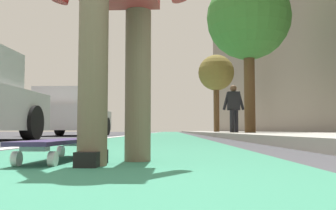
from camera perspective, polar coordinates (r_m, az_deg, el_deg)
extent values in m
plane|color=#38383D|center=(10.91, -1.24, -4.88)|extent=(80.00, 80.00, 0.00)
cube|color=#2D7256|center=(24.90, -0.10, -4.39)|extent=(56.00, 2.01, 0.00)
cube|color=silver|center=(20.96, -3.44, -4.45)|extent=(52.00, 0.16, 0.01)
cube|color=#9E9B93|center=(19.09, 8.81, -4.29)|extent=(52.00, 3.20, 0.11)
cube|color=gray|center=(24.34, 13.72, 11.03)|extent=(40.00, 1.20, 12.87)
cylinder|color=white|center=(2.39, -16.34, -6.94)|extent=(0.07, 0.03, 0.07)
cylinder|color=white|center=(2.34, -12.37, -7.08)|extent=(0.07, 0.03, 0.07)
cylinder|color=white|center=(1.84, -22.50, -7.74)|extent=(0.07, 0.03, 0.07)
cylinder|color=white|center=(1.77, -17.47, -8.01)|extent=(0.07, 0.03, 0.07)
cube|color=silver|center=(2.36, -14.35, -5.87)|extent=(0.06, 0.12, 0.02)
cube|color=silver|center=(1.80, -20.00, -6.37)|extent=(0.06, 0.12, 0.02)
cube|color=#33284C|center=(2.08, -16.78, -5.47)|extent=(0.85, 0.23, 0.02)
cylinder|color=brown|center=(1.77, -11.58, 4.04)|extent=(0.14, 0.14, 0.82)
cylinder|color=brown|center=(1.99, -4.69, 3.09)|extent=(0.14, 0.14, 0.82)
cube|color=black|center=(1.76, -11.75, -8.13)|extent=(0.26, 0.11, 0.07)
cylinder|color=black|center=(7.02, -20.43, -2.59)|extent=(0.62, 0.23, 0.62)
cube|color=#B7B7BC|center=(12.42, -14.75, -2.20)|extent=(4.27, 1.91, 0.70)
cube|color=#B7B7BC|center=(12.31, -14.91, 0.85)|extent=(2.37, 1.70, 0.60)
cube|color=#4C606B|center=(13.42, -13.42, 0.43)|extent=(0.09, 1.56, 0.51)
cylinder|color=black|center=(13.92, -16.48, -3.22)|extent=(0.64, 0.24, 0.64)
cylinder|color=black|center=(13.46, -9.68, -3.30)|extent=(0.64, 0.24, 0.64)
cylinder|color=black|center=(11.48, -20.75, -2.99)|extent=(0.64, 0.24, 0.64)
cylinder|color=black|center=(10.92, -12.59, -3.11)|extent=(0.64, 0.24, 0.64)
cylinder|color=#2D2D2D|center=(19.63, -4.89, 0.57)|extent=(0.12, 0.12, 3.46)
cube|color=black|center=(19.91, -4.86, 6.68)|extent=(0.24, 0.28, 0.80)
sphere|color=red|center=(20.09, -4.82, 7.34)|extent=(0.16, 0.16, 0.16)
sphere|color=#392907|center=(20.04, -4.82, 6.61)|extent=(0.16, 0.16, 0.16)
sphere|color=black|center=(19.99, -4.83, 5.88)|extent=(0.16, 0.16, 0.16)
cylinder|color=brown|center=(11.06, 12.57, 2.12)|extent=(0.32, 0.32, 2.65)
sphere|color=#3D7F33|center=(11.50, 12.39, 13.07)|extent=(2.49, 2.49, 2.49)
cylinder|color=brown|center=(19.14, 7.55, -0.68)|extent=(0.29, 0.29, 2.54)
sphere|color=olive|center=(19.35, 7.50, 5.01)|extent=(1.87, 1.87, 1.87)
cylinder|color=black|center=(12.75, 10.56, -2.75)|extent=(0.15, 0.15, 0.86)
cylinder|color=black|center=(12.45, 9.92, -2.73)|extent=(0.15, 0.15, 0.86)
cube|color=black|center=(12.75, 10.58, -4.52)|extent=(0.27, 0.10, 0.07)
cube|color=black|center=(12.65, 10.14, 0.63)|extent=(0.25, 0.42, 0.63)
cylinder|color=black|center=(12.69, 11.27, 0.62)|extent=(0.09, 0.25, 0.63)
cylinder|color=black|center=(12.61, 9.02, 0.63)|extent=(0.09, 0.25, 0.63)
sphere|color=brown|center=(12.69, 10.12, 2.56)|extent=(0.23, 0.23, 0.23)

